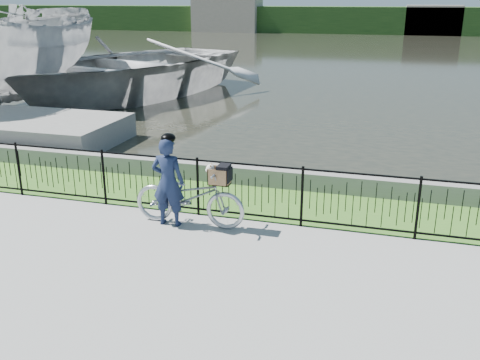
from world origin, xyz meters
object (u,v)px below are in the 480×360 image
(boat_near, at_px, (10,52))
(boat_far, at_px, (127,67))
(bicycle_rig, at_px, (190,196))
(cyclist, at_px, (168,181))

(boat_near, bearing_deg, boat_far, 52.90)
(bicycle_rig, xyz_separation_m, boat_near, (-10.22, 8.39, 1.54))
(bicycle_rig, bearing_deg, boat_near, 140.60)
(cyclist, height_order, boat_far, boat_far)
(boat_near, bearing_deg, cyclist, -40.78)
(bicycle_rig, relative_size, boat_far, 0.15)
(boat_far, bearing_deg, cyclist, -59.79)
(bicycle_rig, height_order, cyclist, cyclist)
(cyclist, xyz_separation_m, boat_near, (-9.84, 8.49, 1.24))
(cyclist, distance_m, boat_near, 13.05)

